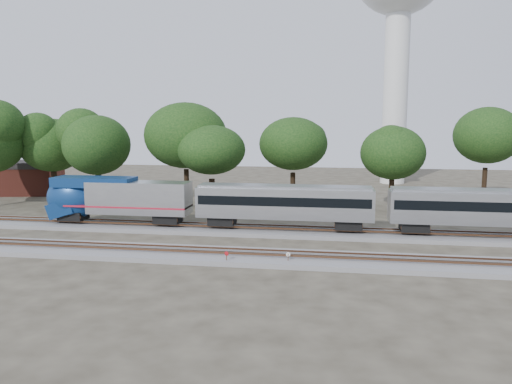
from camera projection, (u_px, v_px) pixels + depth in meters
ground at (201, 245)px, 45.89m from camera, size 160.00×160.00×0.00m
track_far at (216, 229)px, 51.72m from camera, size 160.00×5.00×0.73m
track_near at (188, 254)px, 41.95m from camera, size 160.00×5.00×0.73m
switch_stand_red at (227, 256)px, 39.36m from camera, size 0.34×0.17×1.12m
switch_stand_white at (288, 257)px, 39.30m from camera, size 0.34×0.07×1.07m
switch_lever at (242, 262)px, 39.94m from camera, size 0.51×0.31×0.30m
water_tower at (399, 4)px, 87.54m from camera, size 15.43×15.43×42.73m
brick_building at (24, 177)px, 78.19m from camera, size 11.91×9.54×5.07m
tree_1 at (52, 145)px, 69.42m from camera, size 8.12×8.12×11.44m
tree_2 at (97, 145)px, 63.89m from camera, size 8.39×8.39×11.83m
tree_3 at (186, 136)px, 64.27m from camera, size 9.62×9.62×13.57m
tree_4 at (211, 150)px, 61.47m from camera, size 7.91×7.91×11.16m
tree_5 at (293, 144)px, 65.82m from camera, size 8.49×8.49×11.96m
tree_6 at (393, 153)px, 62.69m from camera, size 7.47×7.47×10.53m
tree_7 at (487, 135)px, 66.68m from camera, size 9.57×9.57×13.49m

